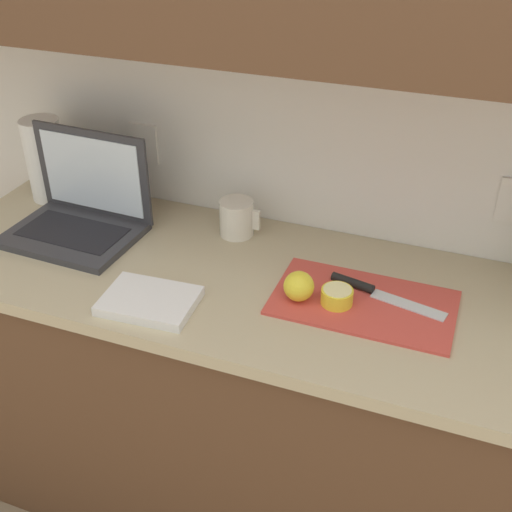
# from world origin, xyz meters

# --- Properties ---
(counter_unit) EXTENTS (2.47, 0.61, 0.89)m
(counter_unit) POSITION_xyz_m (0.02, 0.00, 0.46)
(counter_unit) COLOR brown
(counter_unit) RESTS_ON ground_plane
(laptop) EXTENTS (0.37, 0.28, 0.27)m
(laptop) POSITION_xyz_m (-0.88, 0.06, 0.96)
(laptop) COLOR #333338
(laptop) RESTS_ON counter_unit
(cutting_board) EXTENTS (0.43, 0.25, 0.01)m
(cutting_board) POSITION_xyz_m (-0.05, -0.01, 0.90)
(cutting_board) COLOR #D1473D
(cutting_board) RESTS_ON counter_unit
(knife) EXTENTS (0.29, 0.09, 0.02)m
(knife) POSITION_xyz_m (-0.06, 0.04, 0.91)
(knife) COLOR silver
(knife) RESTS_ON cutting_board
(lemon_half_cut) EXTENTS (0.08, 0.08, 0.04)m
(lemon_half_cut) POSITION_xyz_m (-0.11, -0.03, 0.92)
(lemon_half_cut) COLOR yellow
(lemon_half_cut) RESTS_ON cutting_board
(lemon_whole_beside) EXTENTS (0.07, 0.07, 0.07)m
(lemon_whole_beside) POSITION_xyz_m (-0.20, -0.05, 0.94)
(lemon_whole_beside) COLOR yellow
(lemon_whole_beside) RESTS_ON cutting_board
(measuring_cup) EXTENTS (0.12, 0.10, 0.10)m
(measuring_cup) POSITION_xyz_m (-0.46, 0.19, 0.95)
(measuring_cup) COLOR silver
(measuring_cup) RESTS_ON counter_unit
(paper_towel_roll) EXTENTS (0.12, 0.12, 0.25)m
(paper_towel_roll) POSITION_xyz_m (-1.09, 0.20, 1.02)
(paper_towel_roll) COLOR white
(paper_towel_roll) RESTS_ON counter_unit
(dish_towel) EXTENTS (0.23, 0.17, 0.02)m
(dish_towel) POSITION_xyz_m (-0.53, -0.19, 0.91)
(dish_towel) COLOR white
(dish_towel) RESTS_ON counter_unit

